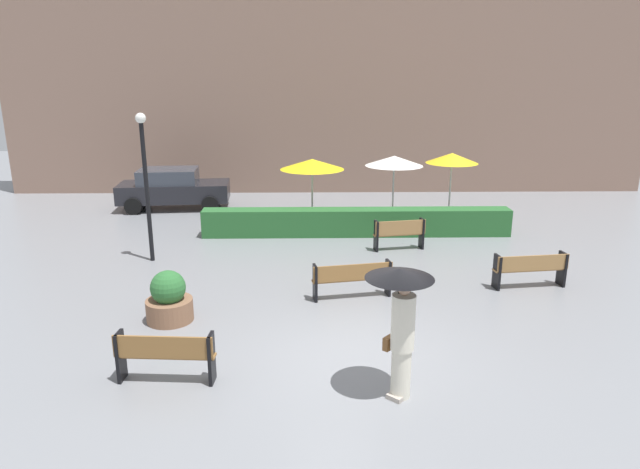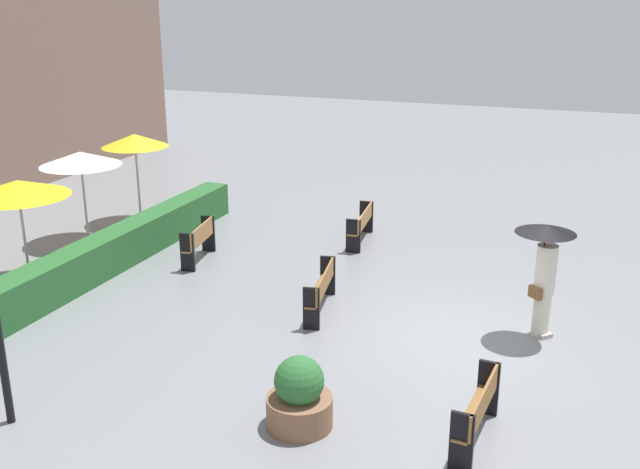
{
  "view_description": "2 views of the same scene",
  "coord_description": "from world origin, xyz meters",
  "px_view_note": "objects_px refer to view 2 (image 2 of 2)",
  "views": [
    {
      "loc": [
        -0.87,
        -9.3,
        5.06
      ],
      "look_at": [
        -0.6,
        5.31,
        0.9
      ],
      "focal_mm": 31.51,
      "sensor_mm": 36.0,
      "label": 1
    },
    {
      "loc": [
        -12.6,
        -1.88,
        6.1
      ],
      "look_at": [
        0.3,
        3.11,
        1.56
      ],
      "focal_mm": 41.2,
      "sensor_mm": 36.0,
      "label": 2
    }
  ],
  "objects_px": {
    "bench_back_row": "(199,239)",
    "patio_umbrella_yellow": "(18,189)",
    "bench_mid_center": "(322,287)",
    "planter_pot": "(299,397)",
    "bench_near_left": "(479,408)",
    "pedestrian_with_umbrella": "(545,262)",
    "patio_umbrella_yellow_far": "(135,141)",
    "patio_umbrella_white": "(80,159)",
    "bench_far_right": "(362,223)"
  },
  "relations": [
    {
      "from": "bench_back_row",
      "to": "patio_umbrella_yellow",
      "type": "height_order",
      "value": "patio_umbrella_yellow"
    },
    {
      "from": "bench_mid_center",
      "to": "planter_pot",
      "type": "bearing_deg",
      "value": -163.54
    },
    {
      "from": "bench_near_left",
      "to": "bench_mid_center",
      "type": "bearing_deg",
      "value": 46.99
    },
    {
      "from": "bench_mid_center",
      "to": "pedestrian_with_umbrella",
      "type": "relative_size",
      "value": 0.87
    },
    {
      "from": "patio_umbrella_yellow",
      "to": "patio_umbrella_yellow_far",
      "type": "xyz_separation_m",
      "value": [
        4.84,
        0.39,
        0.14
      ]
    },
    {
      "from": "bench_near_left",
      "to": "pedestrian_with_umbrella",
      "type": "distance_m",
      "value": 4.03
    },
    {
      "from": "bench_back_row",
      "to": "pedestrian_with_umbrella",
      "type": "xyz_separation_m",
      "value": [
        -1.25,
        -7.95,
        0.92
      ]
    },
    {
      "from": "bench_mid_center",
      "to": "pedestrian_with_umbrella",
      "type": "bearing_deg",
      "value": -84.05
    },
    {
      "from": "bench_back_row",
      "to": "bench_near_left",
      "type": "bearing_deg",
      "value": -124.52
    },
    {
      "from": "pedestrian_with_umbrella",
      "to": "patio_umbrella_white",
      "type": "bearing_deg",
      "value": 82.32
    },
    {
      "from": "patio_umbrella_white",
      "to": "patio_umbrella_yellow_far",
      "type": "height_order",
      "value": "patio_umbrella_yellow_far"
    },
    {
      "from": "patio_umbrella_yellow_far",
      "to": "bench_mid_center",
      "type": "bearing_deg",
      "value": -119.42
    },
    {
      "from": "bench_near_left",
      "to": "pedestrian_with_umbrella",
      "type": "bearing_deg",
      "value": -7.1
    },
    {
      "from": "patio_umbrella_white",
      "to": "planter_pot",
      "type": "bearing_deg",
      "value": -125.26
    },
    {
      "from": "bench_near_left",
      "to": "bench_far_right",
      "type": "distance_m",
      "value": 8.97
    },
    {
      "from": "patio_umbrella_yellow",
      "to": "pedestrian_with_umbrella",
      "type": "bearing_deg",
      "value": -82.92
    },
    {
      "from": "bench_far_right",
      "to": "planter_pot",
      "type": "relative_size",
      "value": 1.65
    },
    {
      "from": "patio_umbrella_yellow",
      "to": "bench_near_left",
      "type": "bearing_deg",
      "value": -103.89
    },
    {
      "from": "bench_mid_center",
      "to": "patio_umbrella_white",
      "type": "bearing_deg",
      "value": 74.75
    },
    {
      "from": "bench_back_row",
      "to": "planter_pot",
      "type": "height_order",
      "value": "planter_pot"
    },
    {
      "from": "bench_far_right",
      "to": "patio_umbrella_white",
      "type": "xyz_separation_m",
      "value": [
        -2.45,
        6.66,
        1.65
      ]
    },
    {
      "from": "patio_umbrella_white",
      "to": "bench_near_left",
      "type": "bearing_deg",
      "value": -116.35
    },
    {
      "from": "patio_umbrella_yellow",
      "to": "patio_umbrella_yellow_far",
      "type": "height_order",
      "value": "patio_umbrella_yellow_far"
    },
    {
      "from": "bench_mid_center",
      "to": "patio_umbrella_white",
      "type": "xyz_separation_m",
      "value": [
        1.98,
        7.26,
        1.64
      ]
    },
    {
      "from": "bench_mid_center",
      "to": "bench_far_right",
      "type": "height_order",
      "value": "same"
    },
    {
      "from": "patio_umbrella_yellow",
      "to": "patio_umbrella_white",
      "type": "xyz_separation_m",
      "value": [
        2.88,
        0.66,
        0.01
      ]
    },
    {
      "from": "bench_near_left",
      "to": "pedestrian_with_umbrella",
      "type": "relative_size",
      "value": 0.78
    },
    {
      "from": "bench_far_right",
      "to": "bench_back_row",
      "type": "bearing_deg",
      "value": 130.84
    },
    {
      "from": "patio_umbrella_yellow_far",
      "to": "planter_pot",
      "type": "bearing_deg",
      "value": -134.15
    },
    {
      "from": "bench_mid_center",
      "to": "patio_umbrella_yellow",
      "type": "xyz_separation_m",
      "value": [
        -0.9,
        6.6,
        1.64
      ]
    },
    {
      "from": "planter_pot",
      "to": "bench_back_row",
      "type": "bearing_deg",
      "value": 41.09
    },
    {
      "from": "bench_far_right",
      "to": "pedestrian_with_umbrella",
      "type": "relative_size",
      "value": 0.85
    },
    {
      "from": "bench_near_left",
      "to": "pedestrian_with_umbrella",
      "type": "xyz_separation_m",
      "value": [
        3.89,
        -0.48,
        0.93
      ]
    },
    {
      "from": "patio_umbrella_yellow",
      "to": "patio_umbrella_yellow_far",
      "type": "bearing_deg",
      "value": 4.57
    },
    {
      "from": "bench_mid_center",
      "to": "bench_near_left",
      "type": "relative_size",
      "value": 1.12
    },
    {
      "from": "bench_back_row",
      "to": "planter_pot",
      "type": "relative_size",
      "value": 1.41
    },
    {
      "from": "patio_umbrella_yellow",
      "to": "patio_umbrella_white",
      "type": "bearing_deg",
      "value": 12.89
    },
    {
      "from": "pedestrian_with_umbrella",
      "to": "patio_umbrella_yellow_far",
      "type": "bearing_deg",
      "value": 72.58
    },
    {
      "from": "bench_far_right",
      "to": "bench_near_left",
      "type": "bearing_deg",
      "value": -151.36
    },
    {
      "from": "patio_umbrella_white",
      "to": "pedestrian_with_umbrella",
      "type": "bearing_deg",
      "value": -97.68
    },
    {
      "from": "bench_back_row",
      "to": "bench_near_left",
      "type": "distance_m",
      "value": 9.07
    },
    {
      "from": "pedestrian_with_umbrella",
      "to": "bench_near_left",
      "type": "bearing_deg",
      "value": 172.9
    },
    {
      "from": "bench_back_row",
      "to": "pedestrian_with_umbrella",
      "type": "bearing_deg",
      "value": -98.95
    },
    {
      "from": "patio_umbrella_yellow",
      "to": "patio_umbrella_white",
      "type": "relative_size",
      "value": 1.0
    },
    {
      "from": "patio_umbrella_white",
      "to": "bench_far_right",
      "type": "bearing_deg",
      "value": -69.82
    },
    {
      "from": "bench_back_row",
      "to": "patio_umbrella_yellow_far",
      "type": "xyz_separation_m",
      "value": [
        2.25,
        3.22,
        1.75
      ]
    },
    {
      "from": "planter_pot",
      "to": "patio_umbrella_yellow_far",
      "type": "height_order",
      "value": "patio_umbrella_yellow_far"
    },
    {
      "from": "bench_far_right",
      "to": "patio_umbrella_yellow",
      "type": "bearing_deg",
      "value": 131.62
    },
    {
      "from": "patio_umbrella_yellow",
      "to": "patio_umbrella_yellow_far",
      "type": "distance_m",
      "value": 4.86
    },
    {
      "from": "bench_near_left",
      "to": "patio_umbrella_white",
      "type": "distance_m",
      "value": 12.34
    }
  ]
}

